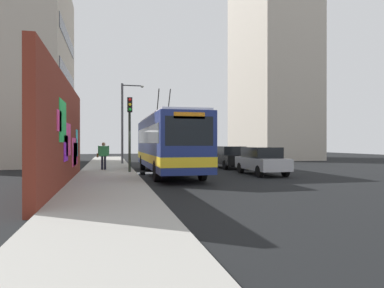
# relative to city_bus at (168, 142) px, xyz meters

# --- Properties ---
(ground_plane) EXTENTS (80.00, 80.00, 0.00)m
(ground_plane) POSITION_rel_city_bus_xyz_m (-0.04, 1.80, -1.86)
(ground_plane) COLOR black
(sidewalk_slab) EXTENTS (48.00, 3.20, 0.15)m
(sidewalk_slab) POSITION_rel_city_bus_xyz_m (-0.04, 3.40, -1.79)
(sidewalk_slab) COLOR #9E9B93
(sidewalk_slab) RESTS_ON ground_plane
(graffiti_wall) EXTENTS (12.98, 0.32, 4.49)m
(graffiti_wall) POSITION_rel_city_bus_xyz_m (-4.53, 5.15, 0.38)
(graffiti_wall) COLOR maroon
(graffiti_wall) RESTS_ON ground_plane
(building_far_left) EXTENTS (11.95, 8.42, 15.69)m
(building_far_left) POSITION_rel_city_bus_xyz_m (11.77, 11.00, 5.98)
(building_far_left) COLOR #B2A899
(building_far_left) RESTS_ON ground_plane
(building_far_right) EXTENTS (11.86, 6.65, 21.54)m
(building_far_right) POSITION_rel_city_bus_xyz_m (17.64, -15.20, 8.91)
(building_far_right) COLOR #B2A899
(building_far_right) RESTS_ON ground_plane
(city_bus) EXTENTS (11.40, 2.50, 5.14)m
(city_bus) POSITION_rel_city_bus_xyz_m (0.00, 0.00, 0.00)
(city_bus) COLOR navy
(city_bus) RESTS_ON ground_plane
(parked_car_silver) EXTENTS (4.10, 1.74, 1.58)m
(parked_car_silver) POSITION_rel_city_bus_xyz_m (-1.50, -5.20, -1.03)
(parked_car_silver) COLOR #B7B7BC
(parked_car_silver) RESTS_ON ground_plane
(parked_car_black) EXTENTS (4.62, 1.85, 1.58)m
(parked_car_black) POSITION_rel_city_bus_xyz_m (4.05, -5.20, -1.03)
(parked_car_black) COLOR black
(parked_car_black) RESTS_ON ground_plane
(pedestrian_midblock) EXTENTS (0.23, 0.76, 1.71)m
(pedestrian_midblock) POSITION_rel_city_bus_xyz_m (2.59, 3.65, -0.70)
(pedestrian_midblock) COLOR #1E1E2D
(pedestrian_midblock) RESTS_ON sidewalk_slab
(traffic_light) EXTENTS (0.49, 0.28, 4.30)m
(traffic_light) POSITION_rel_city_bus_xyz_m (0.27, 2.15, 1.18)
(traffic_light) COLOR #2D382D
(traffic_light) RESTS_ON sidewalk_slab
(street_lamp) EXTENTS (0.44, 1.85, 6.57)m
(street_lamp) POSITION_rel_city_bus_xyz_m (9.14, 2.04, 2.07)
(street_lamp) COLOR #4C4C51
(street_lamp) RESTS_ON sidewalk_slab
(curbside_puddle) EXTENTS (1.99, 1.99, 0.00)m
(curbside_puddle) POSITION_rel_city_bus_xyz_m (0.82, 1.20, -1.86)
(curbside_puddle) COLOR black
(curbside_puddle) RESTS_ON ground_plane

